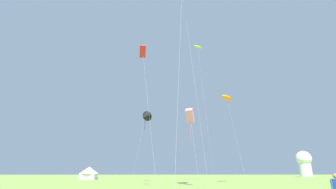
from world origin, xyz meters
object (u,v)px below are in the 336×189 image
object	(u,v)px
kite_lime_parafoil	(198,47)
kite_pink_box	(190,116)
kite_black_delta	(145,117)
festival_tent_center	(89,172)
kite_orange_parafoil	(227,98)
observatory_dome	(304,162)
kite_red_box	(143,52)

from	to	relation	value
kite_lime_parafoil	kite_pink_box	distance (m)	29.08
kite_black_delta	festival_tent_center	distance (m)	26.02
kite_pink_box	kite_orange_parafoil	size ratio (longest dim) A/B	0.67
kite_black_delta	observatory_dome	xyz separation A→B (m)	(66.90, 58.09, -6.74)
kite_lime_parafoil	kite_orange_parafoil	xyz separation A→B (m)	(3.42, -9.27, -15.84)
kite_lime_parafoil	kite_red_box	bearing A→B (deg)	-117.71
kite_pink_box	kite_orange_parafoil	distance (m)	13.97
kite_lime_parafoil	observatory_dome	distance (m)	81.50
kite_orange_parafoil	festival_tent_center	size ratio (longest dim) A/B	3.22
kite_orange_parafoil	observatory_dome	world-z (taller)	kite_orange_parafoil
festival_tent_center	kite_pink_box	bearing A→B (deg)	-56.15
kite_red_box	observatory_dome	distance (m)	102.55
kite_pink_box	festival_tent_center	size ratio (longest dim) A/B	2.16
kite_lime_parafoil	festival_tent_center	size ratio (longest dim) A/B	6.48
kite_lime_parafoil	kite_black_delta	xyz separation A→B (m)	(-12.23, -3.05, -18.23)
kite_red_box	festival_tent_center	bearing A→B (deg)	113.17
kite_red_box	kite_lime_parafoil	world-z (taller)	kite_lime_parafoil
kite_pink_box	observatory_dome	bearing A→B (deg)	51.14
kite_pink_box	festival_tent_center	world-z (taller)	kite_pink_box
kite_lime_parafoil	observatory_dome	bearing A→B (deg)	45.19
kite_pink_box	kite_black_delta	bearing A→B (deg)	114.72
kite_black_delta	festival_tent_center	bearing A→B (deg)	130.60
kite_pink_box	kite_orange_parafoil	world-z (taller)	kite_orange_parafoil
kite_lime_parafoil	kite_orange_parafoil	bearing A→B (deg)	-69.74
kite_lime_parafoil	kite_pink_box	world-z (taller)	kite_lime_parafoil
kite_red_box	kite_orange_parafoil	bearing A→B (deg)	40.67
kite_lime_parafoil	observatory_dome	size ratio (longest dim) A/B	2.92
kite_lime_parafoil	kite_black_delta	size ratio (longest dim) A/B	2.24
kite_red_box	kite_pink_box	world-z (taller)	kite_red_box
kite_lime_parafoil	festival_tent_center	xyz separation A→B (m)	(-27.58, 14.86, -29.23)
kite_red_box	kite_lime_parafoil	xyz separation A→B (m)	(11.69, 22.26, 13.29)
kite_pink_box	kite_orange_parafoil	bearing A→B (deg)	49.10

